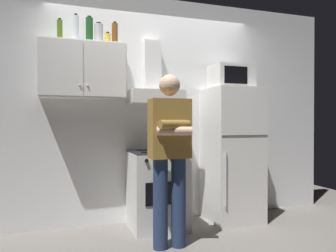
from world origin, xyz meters
TOP-DOWN VIEW (x-y plane):
  - ground_plane at (0.00, 0.00)m, footprint 7.00×7.00m
  - back_wall_tiled at (0.00, 0.60)m, footprint 4.80×0.10m
  - upper_cabinet at (-0.85, 0.37)m, footprint 0.90×0.37m
  - stove_oven at (-0.05, 0.25)m, footprint 0.60×0.62m
  - range_hood at (-0.05, 0.38)m, footprint 0.60×0.44m
  - refrigerator at (0.90, 0.25)m, footprint 0.60×0.62m
  - microwave at (0.90, 0.27)m, footprint 0.48×0.37m
  - person_standing at (-0.10, -0.36)m, footprint 0.38×0.33m
  - cooking_pot at (0.08, 0.13)m, footprint 0.30×0.20m
  - bottle_vodka_clear at (-0.92, 0.37)m, footprint 0.06×0.06m
  - bottle_wine_green at (-0.78, 0.40)m, footprint 0.08×0.08m
  - bottle_olive_oil at (-1.08, 0.41)m, footprint 0.06×0.06m
  - bottle_spice_jar at (-0.58, 0.37)m, footprint 0.06×0.06m
  - bottle_canister_steel at (-0.68, 0.39)m, footprint 0.09×0.09m
  - bottle_beer_brown at (-0.50, 0.40)m, footprint 0.07×0.07m

SIDE VIEW (x-z plane):
  - ground_plane at x=0.00m, z-range 0.00..0.00m
  - stove_oven at x=-0.05m, z-range 0.00..0.87m
  - refrigerator at x=0.90m, z-range 0.00..1.60m
  - person_standing at x=-0.10m, z-range 0.08..1.72m
  - cooking_pot at x=0.08m, z-range 0.87..0.99m
  - back_wall_tiled at x=0.00m, z-range 0.00..2.70m
  - range_hood at x=-0.05m, z-range 1.22..1.97m
  - microwave at x=0.90m, z-range 1.60..1.88m
  - upper_cabinet at x=-0.85m, z-range 1.45..2.05m
  - bottle_spice_jar at x=-0.58m, z-range 2.04..2.18m
  - bottle_canister_steel at x=-0.68m, z-range 2.04..2.28m
  - bottle_olive_oil at x=-1.08m, z-range 2.04..2.29m
  - bottle_beer_brown at x=-0.50m, z-range 2.04..2.31m
  - bottle_wine_green at x=-0.78m, z-range 2.04..2.34m
  - bottle_vodka_clear at x=-0.92m, z-range 2.04..2.35m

